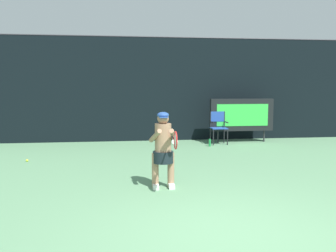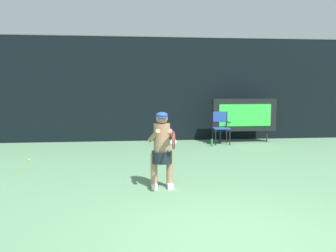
# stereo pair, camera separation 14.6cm
# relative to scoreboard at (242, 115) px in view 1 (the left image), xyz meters

# --- Properties ---
(ground) EXTENTS (18.00, 22.00, 0.03)m
(ground) POSITION_rel_scoreboard_xyz_m (-2.72, -7.85, -0.96)
(ground) COLOR #629369
(backdrop_screen) EXTENTS (18.00, 0.12, 3.66)m
(backdrop_screen) POSITION_rel_scoreboard_xyz_m (-2.72, 0.84, 0.86)
(backdrop_screen) COLOR black
(backdrop_screen) RESTS_ON ground
(scoreboard) EXTENTS (2.20, 0.21, 1.50)m
(scoreboard) POSITION_rel_scoreboard_xyz_m (0.00, 0.00, 0.00)
(scoreboard) COLOR black
(scoreboard) RESTS_ON ground
(umpire_chair) EXTENTS (0.52, 0.44, 1.08)m
(umpire_chair) POSITION_rel_scoreboard_xyz_m (-0.88, -0.24, -0.33)
(umpire_chair) COLOR black
(umpire_chair) RESTS_ON ground
(water_bottle) EXTENTS (0.07, 0.07, 0.27)m
(water_bottle) POSITION_rel_scoreboard_xyz_m (-1.29, -0.72, -0.82)
(water_bottle) COLOR #1F9142
(water_bottle) RESTS_ON ground
(tennis_player) EXTENTS (0.54, 0.62, 1.45)m
(tennis_player) POSITION_rel_scoreboard_xyz_m (-3.35, -5.32, -0.16)
(tennis_player) COLOR white
(tennis_player) RESTS_ON ground
(tennis_racket) EXTENTS (0.03, 0.60, 0.31)m
(tennis_racket) POSITION_rel_scoreboard_xyz_m (-3.22, -5.99, 0.07)
(tennis_racket) COLOR black
(tennis_ball_loose) EXTENTS (0.07, 0.07, 0.07)m
(tennis_ball_loose) POSITION_rel_scoreboard_xyz_m (-6.53, -2.47, -0.91)
(tennis_ball_loose) COLOR #CCDB3D
(tennis_ball_loose) RESTS_ON ground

